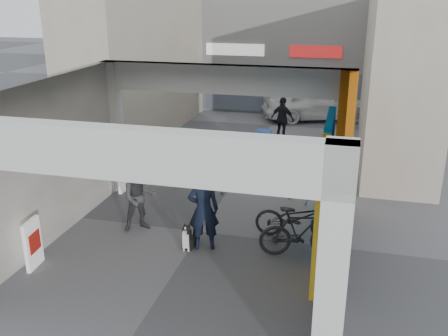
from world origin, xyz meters
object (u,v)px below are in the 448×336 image
(cafe_set, at_px, (210,153))
(man_crates, at_px, (283,119))
(bicycle_front, at_px, (297,217))
(man_with_dog, at_px, (204,210))
(bicycle_rear, at_px, (301,232))
(man_elderly, at_px, (321,197))
(man_back_turned, at_px, (139,197))
(white_van, at_px, (316,102))
(produce_stand, at_px, (181,142))
(border_collie, at_px, (188,239))

(cafe_set, relative_size, man_crates, 0.97)
(bicycle_front, bearing_deg, man_with_dog, 114.75)
(bicycle_front, distance_m, bicycle_rear, 0.79)
(man_with_dog, bearing_deg, man_elderly, -162.50)
(man_back_turned, height_order, white_van, man_back_turned)
(cafe_set, height_order, produce_stand, cafe_set)
(border_collie, height_order, man_with_dog, man_with_dog)
(produce_stand, xyz_separation_m, border_collie, (2.44, -6.65, -0.05))
(man_with_dog, xyz_separation_m, man_elderly, (2.32, 1.68, -0.14))
(cafe_set, distance_m, man_with_dog, 5.65)
(cafe_set, bearing_deg, man_elderly, -45.30)
(bicycle_front, height_order, white_van, white_van)
(man_with_dog, height_order, bicycle_rear, man_with_dog)
(produce_stand, height_order, bicycle_rear, bicycle_rear)
(border_collie, bearing_deg, bicycle_rear, 5.70)
(man_with_dog, bearing_deg, man_back_turned, -35.22)
(man_with_dog, height_order, man_crates, man_with_dog)
(bicycle_rear, bearing_deg, produce_stand, 22.15)
(man_back_turned, height_order, man_elderly, man_back_turned)
(white_van, bearing_deg, cafe_set, 137.40)
(man_back_turned, bearing_deg, bicycle_front, -25.50)
(man_elderly, bearing_deg, cafe_set, 156.46)
(produce_stand, distance_m, man_back_turned, 6.15)
(man_crates, distance_m, bicycle_front, 7.78)
(produce_stand, bearing_deg, man_back_turned, -58.49)
(man_elderly, bearing_deg, bicycle_front, -102.15)
(man_back_turned, distance_m, bicycle_front, 3.56)
(cafe_set, xyz_separation_m, bicycle_rear, (3.43, -5.23, 0.19))
(cafe_set, distance_m, bicycle_front, 5.53)
(man_with_dog, bearing_deg, cafe_set, -93.88)
(man_elderly, bearing_deg, border_collie, -123.98)
(man_crates, bearing_deg, man_back_turned, 98.47)
(cafe_set, bearing_deg, bicycle_front, -53.87)
(man_elderly, distance_m, bicycle_rear, 1.51)
(man_with_dog, relative_size, white_van, 0.39)
(cafe_set, bearing_deg, man_back_turned, -92.94)
(cafe_set, xyz_separation_m, man_crates, (1.87, 3.18, 0.47))
(man_crates, bearing_deg, produce_stand, 56.20)
(man_back_turned, xyz_separation_m, bicycle_rear, (3.68, -0.29, -0.27))
(cafe_set, relative_size, man_with_dog, 0.88)
(man_crates, bearing_deg, bicycle_front, 123.41)
(produce_stand, xyz_separation_m, bicycle_front, (4.61, -5.55, 0.19))
(border_collie, distance_m, man_crates, 8.80)
(man_back_turned, bearing_deg, man_with_dog, -50.05)
(cafe_set, xyz_separation_m, man_back_turned, (-0.25, -4.94, 0.46))
(man_back_turned, xyz_separation_m, white_van, (3.06, 11.68, -0.02))
(border_collie, distance_m, man_elderly, 3.23)
(bicycle_front, xyz_separation_m, white_van, (-0.45, 11.21, 0.29))
(man_back_turned, distance_m, bicycle_rear, 3.70)
(border_collie, bearing_deg, man_back_turned, 152.67)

